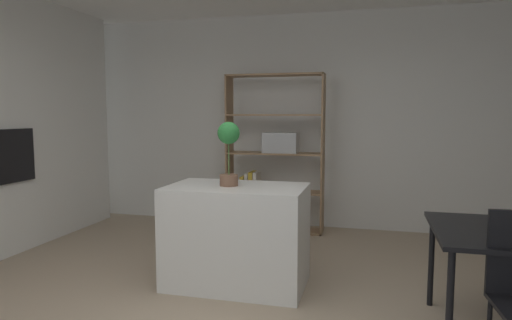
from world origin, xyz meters
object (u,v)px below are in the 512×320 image
object	(u,v)px
kitchen_island	(237,236)
dining_table	(509,242)
potted_plant_on_island	(229,145)
open_bookshelf	(274,153)
built_in_oven	(12,156)

from	to	relation	value
kitchen_island	dining_table	bearing A→B (deg)	-13.00
kitchen_island	potted_plant_on_island	xyz separation A→B (m)	(-0.07, -0.00, 0.80)
kitchen_island	dining_table	xyz separation A→B (m)	(2.04, -0.47, 0.22)
kitchen_island	potted_plant_on_island	size ratio (longest dim) A/B	2.15
open_bookshelf	potted_plant_on_island	bearing A→B (deg)	-89.66
dining_table	kitchen_island	bearing A→B (deg)	167.00
potted_plant_on_island	dining_table	size ratio (longest dim) A/B	0.57
built_in_oven	kitchen_island	bearing A→B (deg)	-4.75
dining_table	built_in_oven	bearing A→B (deg)	171.54
potted_plant_on_island	dining_table	xyz separation A→B (m)	(2.10, -0.47, -0.58)
built_in_oven	kitchen_island	distance (m)	2.63
potted_plant_on_island	built_in_oven	bearing A→B (deg)	175.07
built_in_oven	kitchen_island	size ratio (longest dim) A/B	0.48
potted_plant_on_island	open_bookshelf	world-z (taller)	open_bookshelf
built_in_oven	open_bookshelf	size ratio (longest dim) A/B	0.29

